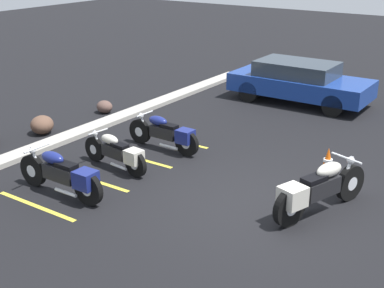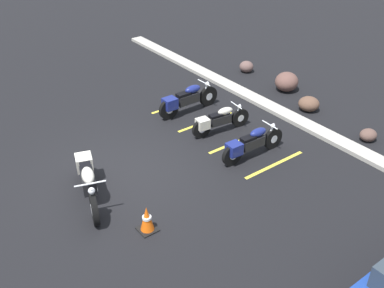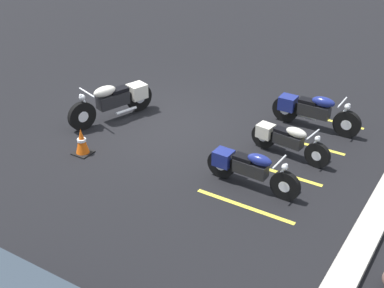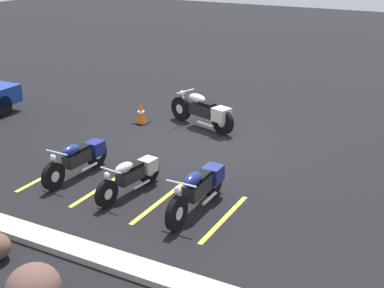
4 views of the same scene
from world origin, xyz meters
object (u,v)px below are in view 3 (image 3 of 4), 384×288
parked_bike_0 (311,110)px  parked_bike_1 (286,139)px  parked_bike_2 (248,168)px  traffic_cone (82,142)px  motorcycle_cream_featured (115,100)px

parked_bike_0 → parked_bike_1: size_ratio=1.15×
parked_bike_1 → parked_bike_2: parked_bike_2 is taller
parked_bike_0 → parked_bike_2: bearing=-92.8°
parked_bike_1 → traffic_cone: parked_bike_1 is taller
motorcycle_cream_featured → parked_bike_2: 4.38m
parked_bike_0 → parked_bike_1: parked_bike_0 is taller
parked_bike_1 → traffic_cone: (2.35, -3.94, -0.11)m
motorcycle_cream_featured → parked_bike_1: (-0.53, 4.43, -0.10)m
motorcycle_cream_featured → parked_bike_0: 4.89m
motorcycle_cream_featured → parked_bike_2: bearing=94.6°
parked_bike_0 → traffic_cone: 5.57m
motorcycle_cream_featured → parked_bike_2: size_ratio=1.12×
parked_bike_0 → parked_bike_2: (3.15, -0.16, -0.03)m
parked_bike_0 → traffic_cone: size_ratio=3.56×
motorcycle_cream_featured → parked_bike_0: motorcycle_cream_featured is taller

